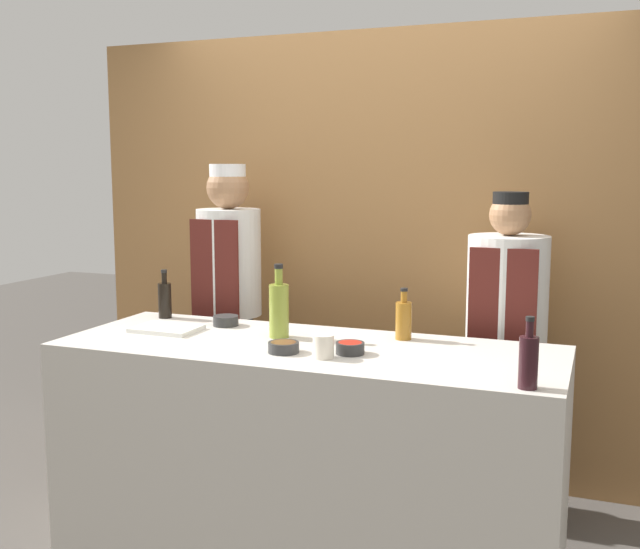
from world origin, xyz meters
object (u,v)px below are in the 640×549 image
Objects in this scene: cutting_board at (167,329)px; bottle_wine at (528,360)px; sauce_bowl_white at (226,320)px; bottle_oil at (279,309)px; bottle_soy at (165,299)px; cup_cream at (323,346)px; chef_left at (230,306)px; bottle_amber at (404,319)px; sauce_bowl_brown at (284,347)px; chef_right at (505,346)px; sauce_bowl_red at (350,347)px.

bottle_wine reaches higher than cutting_board.
bottle_oil is at bearing -21.87° from sauce_bowl_white.
sauce_bowl_white is 0.38m from bottle_soy.
cup_cream is 0.05× the size of chef_left.
bottle_wine reaches higher than bottle_amber.
cup_cream is at bearing -7.60° from sauce_bowl_brown.
chef_right is at bearing 25.15° from cutting_board.
bottle_wine reaches higher than sauce_bowl_white.
sauce_bowl_white is 1.54m from bottle_wine.
sauce_bowl_red is 0.07× the size of chef_right.
sauce_bowl_brown is 0.95m from bottle_soy.
sauce_bowl_white is 0.37× the size of bottle_oil.
chef_left reaches higher than cup_cream.
chef_left is (-0.23, 0.48, -0.03)m from sauce_bowl_white.
sauce_bowl_red is at bearing -23.83° from bottle_oil.
bottle_oil is at bearing 117.72° from sauce_bowl_brown.
bottle_amber is 1.23m from bottle_soy.
chef_right is at bearing 49.86° from bottle_amber.
sauce_bowl_red is at bearing -22.93° from sauce_bowl_white.
cup_cream is at bearing -123.97° from chef_right.
chef_left is (-0.88, 0.88, -0.05)m from cup_cream.
sauce_bowl_red is 0.76m from bottle_wine.
cutting_board is (-0.92, 0.11, -0.02)m from sauce_bowl_red.
chef_right reaches higher than bottle_oil.
cutting_board is 1.08m from bottle_amber.
sauce_bowl_brown is at bearing -163.57° from sauce_bowl_red.
chef_left is at bearing 115.80° from sauce_bowl_white.
sauce_bowl_brown is 0.30m from bottle_oil.
chef_left reaches higher than bottle_amber.
bottle_soy is (-1.23, 0.04, 0.01)m from bottle_amber.
sauce_bowl_brown is 0.18m from cup_cream.
sauce_bowl_white is 0.28m from cutting_board.
bottle_oil reaches higher than cup_cream.
bottle_amber reaches higher than sauce_bowl_brown.
bottle_soy reaches higher than bottle_amber.
cutting_board is 0.32m from bottle_soy.
cutting_board is at bearing 166.32° from cup_cream.
bottle_wine is at bearing -9.84° from cup_cream.
chef_left is 1.48m from chef_right.
bottle_oil is (0.54, 0.07, 0.12)m from cutting_board.
sauce_bowl_white is at bearing 45.44° from cutting_board.
sauce_bowl_brown is at bearing 172.40° from cup_cream.
sauce_bowl_red is 0.51× the size of bottle_amber.
cup_cream is (0.85, -0.21, 0.04)m from cutting_board.
bottle_soy is at bearing 161.54° from sauce_bowl_red.
bottle_wine is 0.80m from cup_cream.
chef_left is at bearing 148.58° from bottle_wine.
chef_right is (0.52, 0.78, -0.12)m from sauce_bowl_red.
bottle_soy is (-0.84, 0.44, 0.07)m from sauce_bowl_brown.
cutting_board is at bearing 168.16° from bottle_wine.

